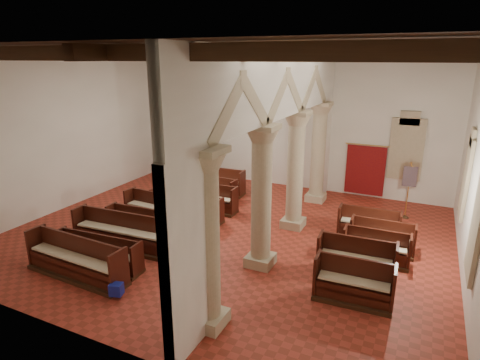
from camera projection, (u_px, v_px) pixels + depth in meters
name	position (u px, v px, depth m)	size (l,w,h in m)	color
floor	(228.00, 234.00, 13.61)	(14.00, 14.00, 0.00)	#9B3022
ceiling	(227.00, 48.00, 11.85)	(14.00, 14.00, 0.00)	#342311
wall_back	(289.00, 121.00, 17.91)	(14.00, 0.02, 6.00)	white
wall_front	(83.00, 209.00, 7.55)	(14.00, 0.02, 6.00)	white
wall_left	(68.00, 131.00, 15.60)	(0.02, 12.00, 6.00)	white
wall_right	(480.00, 173.00, 9.86)	(0.02, 12.00, 6.00)	white
ceiling_beams	(227.00, 54.00, 11.90)	(13.80, 11.80, 0.30)	#392212
arcade	(282.00, 134.00, 11.83)	(0.90, 11.90, 6.00)	#BFAC8E
window_right_a	(479.00, 225.00, 8.81)	(0.03, 1.00, 2.20)	#306C56
window_right_b	(468.00, 178.00, 12.27)	(0.03, 1.00, 2.20)	#306C56
window_back	(406.00, 149.00, 16.08)	(1.00, 0.03, 2.20)	#306C56
pipe_organ	(198.00, 149.00, 19.81)	(2.10, 0.85, 4.40)	#392212
lectern	(204.00, 176.00, 18.39)	(0.54, 0.55, 1.27)	#3D1E13
dossal_curtain	(365.00, 170.00, 16.95)	(1.80, 0.07, 2.17)	maroon
processional_banner	(407.00, 198.00, 14.76)	(0.48, 0.62, 2.13)	#392212
hymnal_box_a	(116.00, 289.00, 9.89)	(0.31, 0.25, 0.31)	navy
hymnal_box_b	(156.00, 246.00, 12.10)	(0.34, 0.27, 0.34)	#161C9A
hymnal_box_c	(195.00, 240.00, 12.59)	(0.29, 0.24, 0.29)	navy
tube_heater_a	(63.00, 268.00, 11.05)	(0.11, 0.11, 1.13)	silver
tube_heater_b	(130.00, 260.00, 11.50)	(0.11, 0.11, 1.10)	silver
nave_pew_0	(76.00, 264.00, 10.85)	(3.22, 0.88, 1.13)	#392212
nave_pew_1	(98.00, 257.00, 11.35)	(2.78, 0.83, 0.95)	#392212
nave_pew_2	(124.00, 237.00, 12.50)	(3.51, 0.95, 1.12)	#392212
nave_pew_3	(144.00, 228.00, 13.25)	(2.67, 0.77, 0.98)	#392212
nave_pew_4	(160.00, 214.00, 14.39)	(2.95, 0.87, 1.07)	#392212
nave_pew_5	(186.00, 210.00, 14.82)	(2.96, 0.72, 0.98)	#392212
nave_pew_6	(201.00, 201.00, 15.68)	(2.93, 0.80, 1.05)	#392212
nave_pew_7	(206.00, 191.00, 16.86)	(2.83, 0.83, 1.00)	#392212
nave_pew_8	(214.00, 185.00, 17.64)	(2.82, 0.85, 1.11)	#392212
aisle_pew_0	(353.00, 288.00, 9.74)	(1.91, 0.81, 1.09)	#392212
aisle_pew_1	(356.00, 264.00, 10.85)	(2.10, 0.85, 1.10)	#392212
aisle_pew_2	(376.00, 252.00, 11.65)	(1.89, 0.70, 0.96)	#392212
aisle_pew_3	(382.00, 242.00, 12.28)	(1.92, 0.69, 0.98)	#392212
aisle_pew_4	(368.00, 228.00, 13.22)	(2.01, 0.75, 1.00)	#392212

